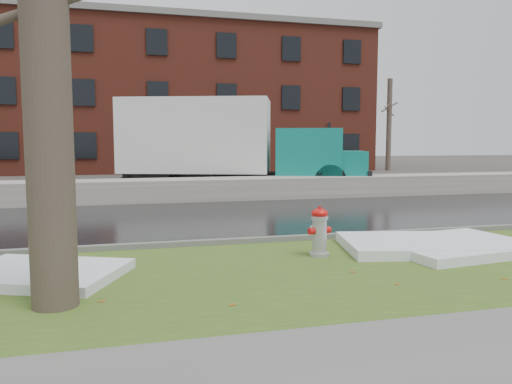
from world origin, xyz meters
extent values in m
plane|color=#47423D|center=(0.00, 0.00, 0.00)|extent=(120.00, 120.00, 0.00)
cube|color=#2F4F1A|center=(0.00, -1.25, 0.02)|extent=(60.00, 4.50, 0.04)
cube|color=black|center=(0.00, 4.50, 0.01)|extent=(60.00, 7.00, 0.03)
cube|color=slate|center=(0.00, 13.00, 0.01)|extent=(60.00, 9.00, 0.03)
cube|color=slate|center=(0.00, 1.00, 0.07)|extent=(60.00, 0.15, 0.14)
cube|color=#A7A399|center=(0.00, 8.70, 0.38)|extent=(60.00, 1.60, 0.75)
cube|color=maroon|center=(2.00, 30.00, 5.00)|extent=(26.00, 12.00, 10.00)
cylinder|color=brown|center=(-6.00, 26.00, 3.25)|extent=(0.36, 0.36, 6.50)
cylinder|color=brown|center=(-6.00, 26.00, 4.20)|extent=(0.84, 1.62, 0.73)
cylinder|color=brown|center=(-6.00, 26.00, 5.10)|extent=(1.08, 1.26, 0.66)
cylinder|color=brown|center=(-6.00, 26.00, 3.60)|extent=(1.40, 0.61, 0.63)
cylinder|color=brown|center=(16.00, 24.00, 3.25)|extent=(0.36, 0.36, 6.50)
cylinder|color=brown|center=(16.00, 24.00, 4.20)|extent=(0.84, 1.62, 0.73)
cylinder|color=brown|center=(16.00, 24.00, 5.10)|extent=(1.08, 1.26, 0.66)
cylinder|color=brown|center=(16.00, 24.00, 3.60)|extent=(1.40, 0.61, 0.63)
cylinder|color=#A6A8AE|center=(0.87, -0.41, 0.41)|extent=(0.28, 0.28, 0.74)
ellipsoid|color=red|center=(0.87, -0.41, 0.78)|extent=(0.33, 0.33, 0.17)
cylinder|color=red|center=(0.87, -0.41, 0.87)|extent=(0.06, 0.06, 0.05)
cylinder|color=red|center=(0.72, -0.44, 0.48)|extent=(0.12, 0.13, 0.12)
cylinder|color=red|center=(1.02, -0.38, 0.48)|extent=(0.12, 0.13, 0.12)
cylinder|color=#A6A8AE|center=(0.84, -0.26, 0.48)|extent=(0.16, 0.13, 0.15)
cylinder|color=brown|center=(-3.15, -2.06, 3.39)|extent=(0.71, 0.71, 6.71)
cylinder|color=brown|center=(-3.15, -2.06, 3.49)|extent=(1.39, 0.22, 0.60)
cube|color=black|center=(1.79, 11.23, 0.69)|extent=(8.42, 3.80, 0.23)
cube|color=silver|center=(0.48, 11.68, 2.24)|extent=(6.32, 4.41, 2.88)
cube|color=#0D7B6F|center=(4.67, 10.23, 1.60)|extent=(3.16, 3.23, 1.82)
cube|color=#0D7B6F|center=(6.13, 9.73, 1.17)|extent=(1.98, 2.64, 0.96)
cube|color=black|center=(5.37, 9.99, 2.24)|extent=(0.78, 2.05, 0.96)
cube|color=black|center=(-2.85, 12.83, 0.35)|extent=(2.15, 1.81, 0.72)
cylinder|color=black|center=(5.06, 8.91, 0.59)|extent=(1.22, 0.69, 1.17)
cylinder|color=black|center=(5.79, 11.03, 0.59)|extent=(1.22, 0.69, 1.17)
cylinder|color=black|center=(0.41, 10.52, 0.59)|extent=(1.22, 0.69, 1.17)
cylinder|color=black|center=(1.15, 12.64, 0.59)|extent=(1.22, 0.69, 1.17)
cylinder|color=black|center=(-1.20, 11.08, 0.59)|extent=(1.22, 0.69, 1.17)
cylinder|color=black|center=(-0.47, 13.20, 0.59)|extent=(1.22, 0.69, 1.17)
imported|color=black|center=(-4.19, 9.00, 1.74)|extent=(0.74, 0.51, 1.97)
cube|color=white|center=(3.41, -0.58, 0.12)|extent=(2.83, 2.32, 0.16)
cube|color=white|center=(-3.52, -0.70, 0.11)|extent=(2.65, 2.34, 0.14)
cube|color=white|center=(2.88, -0.39, 0.13)|extent=(3.12, 2.35, 0.18)
camera|label=1|loc=(-2.31, -8.23, 1.97)|focal=35.00mm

